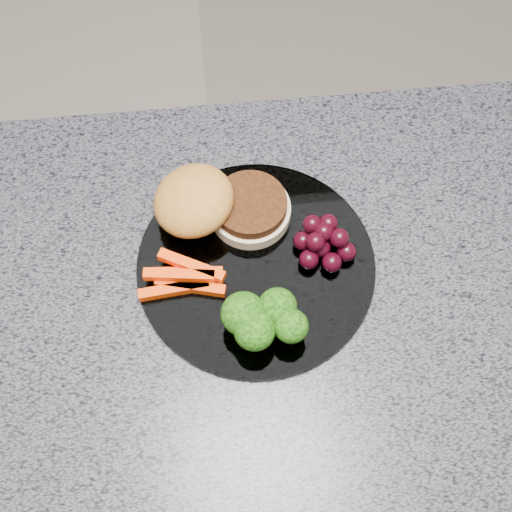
{
  "coord_description": "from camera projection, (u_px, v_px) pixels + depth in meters",
  "views": [
    {
      "loc": [
        0.01,
        -0.26,
        1.6
      ],
      "look_at": [
        0.05,
        0.07,
        0.93
      ],
      "focal_mm": 50.0,
      "sensor_mm": 36.0,
      "label": 1
    }
  ],
  "objects": [
    {
      "name": "room",
      "position": [
        178.0,
        9.0,
        0.34
      ],
      "size": [
        4.02,
        4.02,
        2.7
      ],
      "color": "#B0A393",
      "rests_on": "ground"
    },
    {
      "name": "burger",
      "position": [
        214.0,
        206.0,
        0.78
      ],
      "size": [
        0.15,
        0.1,
        0.05
      ],
      "rotation": [
        0.0,
        0.0,
        -0.01
      ],
      "color": "beige",
      "rests_on": "plate"
    },
    {
      "name": "countertop",
      "position": [
        221.0,
        340.0,
        0.76
      ],
      "size": [
        1.2,
        0.6,
        0.04
      ],
      "primitive_type": "cube",
      "color": "#52525D",
      "rests_on": "island_cabinet"
    },
    {
      "name": "broccoli",
      "position": [
        262.0,
        319.0,
        0.71
      ],
      "size": [
        0.09,
        0.06,
        0.05
      ],
      "rotation": [
        0.0,
        0.0,
        -0.06
      ],
      "color": "olive",
      "rests_on": "plate"
    },
    {
      "name": "grape_bunch",
      "position": [
        324.0,
        241.0,
        0.77
      ],
      "size": [
        0.07,
        0.07,
        0.04
      ],
      "rotation": [
        0.0,
        0.0,
        0.35
      ],
      "color": "black",
      "rests_on": "plate"
    },
    {
      "name": "carrot_sticks",
      "position": [
        185.0,
        278.0,
        0.76
      ],
      "size": [
        0.09,
        0.06,
        0.02
      ],
      "rotation": [
        0.0,
        0.0,
        -0.4
      ],
      "color": "#FF4004",
      "rests_on": "plate"
    },
    {
      "name": "island_cabinet",
      "position": [
        233.0,
        433.0,
        1.17
      ],
      "size": [
        1.2,
        0.6,
        0.86
      ],
      "primitive_type": "cube",
      "color": "#523A1C",
      "rests_on": "ground"
    },
    {
      "name": "plate",
      "position": [
        256.0,
        265.0,
        0.78
      ],
      "size": [
        0.26,
        0.26,
        0.01
      ],
      "primitive_type": "cylinder",
      "color": "white",
      "rests_on": "countertop"
    }
  ]
}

